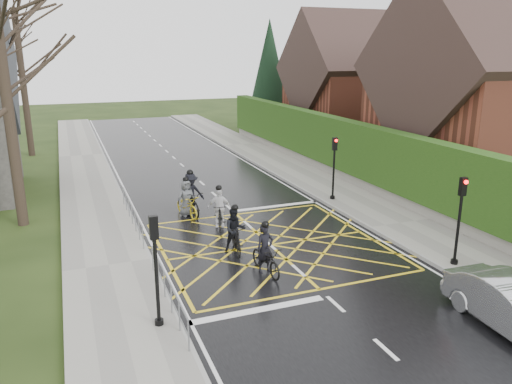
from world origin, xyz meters
TOP-DOWN VIEW (x-y plane):
  - ground at (0.00, 0.00)m, footprint 120.00×120.00m
  - road at (0.00, 0.00)m, footprint 9.00×80.00m
  - sidewalk_right at (6.00, 0.00)m, footprint 3.00×80.00m
  - sidewalk_left at (-6.00, 0.00)m, footprint 3.00×80.00m
  - stone_wall at (7.75, 6.00)m, footprint 0.50×38.00m
  - hedge at (7.75, 6.00)m, footprint 0.90×38.00m
  - house_near at (14.75, 4.00)m, footprint 11.80×9.80m
  - house_far at (14.75, 18.00)m, footprint 9.80×8.80m
  - conifer at (10.75, 26.00)m, footprint 4.60×4.60m
  - tree_far at (-9.30, 22.00)m, footprint 8.40×8.40m
  - railing_south at (-4.65, -3.50)m, footprint 0.05×5.04m
  - railing_north at (-4.65, 4.00)m, footprint 0.05×6.04m
  - traffic_light_ne at (5.10, 4.20)m, footprint 0.24×0.31m
  - traffic_light_se at (5.10, -4.20)m, footprint 0.24×0.31m
  - traffic_light_sw at (-5.10, -4.50)m, footprint 0.24×0.31m
  - cyclist_rear at (-1.09, -2.22)m, footprint 0.84×1.93m
  - cyclist_back at (-1.44, -0.11)m, footprint 0.90×1.87m
  - cyclist_mid at (-1.88, 4.86)m, footprint 1.27×2.18m
  - cyclist_front at (-1.20, 2.68)m, footprint 1.06×1.90m
  - cyclist_lead at (-2.14, 4.62)m, footprint 1.09×1.97m

SIDE VIEW (x-z plane):
  - ground at x=0.00m, z-range 0.00..0.00m
  - road at x=0.00m, z-range 0.00..0.01m
  - sidewalk_right at x=6.00m, z-range 0.00..0.15m
  - sidewalk_left at x=-6.00m, z-range 0.00..0.15m
  - stone_wall at x=7.75m, z-range 0.00..0.70m
  - cyclist_rear at x=-1.09m, z-range -0.32..1.50m
  - cyclist_lead at x=-2.14m, z-range -0.28..1.54m
  - cyclist_front at x=-1.20m, z-range -0.24..1.59m
  - cyclist_back at x=-1.44m, z-range -0.22..1.60m
  - cyclist_mid at x=-1.88m, z-range -0.28..1.80m
  - railing_south at x=-4.65m, z-range 0.27..1.29m
  - railing_north at x=-4.65m, z-range 0.27..1.30m
  - traffic_light_ne at x=5.10m, z-range 0.06..3.27m
  - traffic_light_se at x=5.10m, z-range 0.06..3.27m
  - traffic_light_sw at x=-5.10m, z-range 0.06..3.27m
  - hedge at x=7.75m, z-range 0.70..3.50m
  - house_far at x=14.75m, z-range -0.79..9.51m
  - house_near at x=14.75m, z-range -0.92..10.38m
  - conifer at x=10.75m, z-range -0.01..9.99m
  - tree_far at x=-9.30m, z-range 1.99..12.39m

